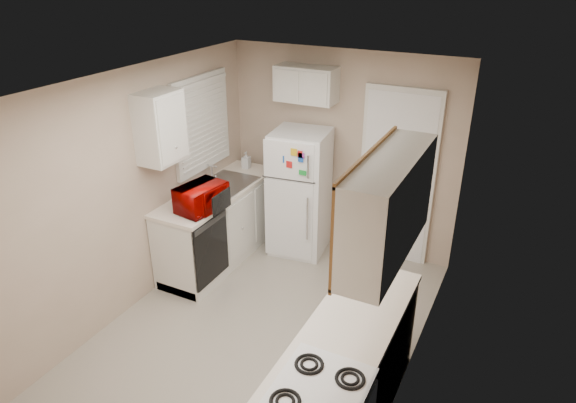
% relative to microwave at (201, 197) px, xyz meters
% --- Properties ---
extents(floor, '(3.80, 3.80, 0.00)m').
position_rel_microwave_xyz_m(floor, '(0.95, -0.38, -1.05)').
color(floor, '#BAAFA0').
rests_on(floor, ground).
extents(ceiling, '(3.80, 3.80, 0.00)m').
position_rel_microwave_xyz_m(ceiling, '(0.95, -0.38, 1.35)').
color(ceiling, white).
rests_on(ceiling, floor).
extents(wall_left, '(3.80, 3.80, 0.00)m').
position_rel_microwave_xyz_m(wall_left, '(-0.45, -0.38, 0.15)').
color(wall_left, tan).
rests_on(wall_left, floor).
extents(wall_right, '(3.80, 3.80, 0.00)m').
position_rel_microwave_xyz_m(wall_right, '(2.35, -0.38, 0.15)').
color(wall_right, tan).
rests_on(wall_right, floor).
extents(wall_back, '(2.80, 2.80, 0.00)m').
position_rel_microwave_xyz_m(wall_back, '(0.95, 1.52, 0.15)').
color(wall_back, tan).
rests_on(wall_back, floor).
extents(wall_front, '(2.80, 2.80, 0.00)m').
position_rel_microwave_xyz_m(wall_front, '(0.95, -2.28, 0.15)').
color(wall_front, tan).
rests_on(wall_front, floor).
extents(left_counter, '(0.60, 1.80, 0.90)m').
position_rel_microwave_xyz_m(left_counter, '(-0.15, 0.52, -0.60)').
color(left_counter, silver).
rests_on(left_counter, floor).
extents(dishwasher, '(0.03, 0.58, 0.72)m').
position_rel_microwave_xyz_m(dishwasher, '(0.14, -0.08, -0.56)').
color(dishwasher, black).
rests_on(dishwasher, floor).
extents(sink, '(0.54, 0.74, 0.16)m').
position_rel_microwave_xyz_m(sink, '(-0.15, 0.67, -0.19)').
color(sink, gray).
rests_on(sink, left_counter).
extents(microwave, '(0.54, 0.36, 0.34)m').
position_rel_microwave_xyz_m(microwave, '(0.00, 0.00, 0.00)').
color(microwave, '#990300').
rests_on(microwave, left_counter).
extents(soap_bottle, '(0.10, 0.10, 0.21)m').
position_rel_microwave_xyz_m(soap_bottle, '(-0.20, 1.24, -0.05)').
color(soap_bottle, silver).
rests_on(soap_bottle, left_counter).
extents(window_blinds, '(0.10, 0.98, 1.08)m').
position_rel_microwave_xyz_m(window_blinds, '(-0.41, 0.67, 0.55)').
color(window_blinds, silver).
rests_on(window_blinds, wall_left).
extents(upper_cabinet_left, '(0.30, 0.45, 0.70)m').
position_rel_microwave_xyz_m(upper_cabinet_left, '(-0.30, -0.16, 0.75)').
color(upper_cabinet_left, silver).
rests_on(upper_cabinet_left, wall_left).
extents(refrigerator, '(0.70, 0.68, 1.52)m').
position_rel_microwave_xyz_m(refrigerator, '(0.59, 1.14, -0.29)').
color(refrigerator, white).
rests_on(refrigerator, floor).
extents(cabinet_over_fridge, '(0.70, 0.30, 0.40)m').
position_rel_microwave_xyz_m(cabinet_over_fridge, '(0.55, 1.37, 0.95)').
color(cabinet_over_fridge, silver).
rests_on(cabinet_over_fridge, wall_back).
extents(interior_door, '(0.86, 0.06, 2.08)m').
position_rel_microwave_xyz_m(interior_door, '(1.65, 1.48, -0.03)').
color(interior_door, white).
rests_on(interior_door, floor).
extents(right_counter, '(0.60, 2.00, 0.90)m').
position_rel_microwave_xyz_m(right_counter, '(2.05, -1.18, -0.60)').
color(right_counter, silver).
rests_on(right_counter, floor).
extents(upper_cabinet_right, '(0.30, 1.20, 0.70)m').
position_rel_microwave_xyz_m(upper_cabinet_right, '(2.20, -0.88, 0.75)').
color(upper_cabinet_right, silver).
rests_on(upper_cabinet_right, wall_right).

